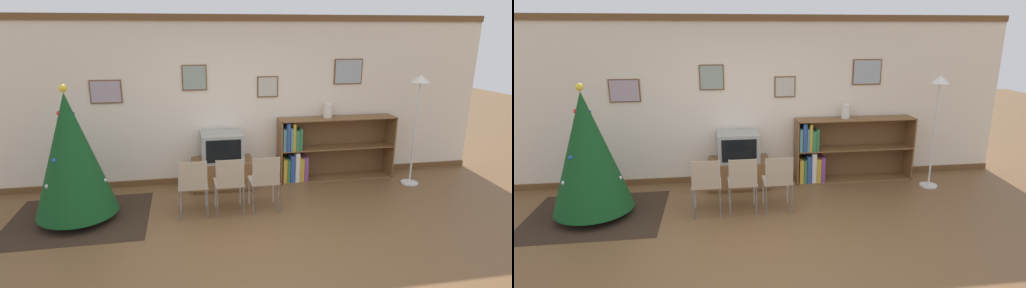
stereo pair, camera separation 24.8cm
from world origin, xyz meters
The scene contains 12 objects.
ground_plane centered at (0.00, 0.00, 0.00)m, with size 24.00×24.00×0.00m, color brown.
wall_back centered at (0.00, 2.50, 1.35)m, with size 8.73×0.11×2.70m.
area_rug centered at (-2.22, 1.35, 0.00)m, with size 1.83×1.50×0.01m.
christmas_tree centered at (-2.22, 1.35, 0.91)m, with size 1.04×1.04×1.81m.
tv_console centered at (-0.20, 2.15, 0.23)m, with size 0.97×0.55×0.46m.
television centered at (-0.20, 2.15, 0.69)m, with size 0.65×0.52×0.45m.
folding_chair_left centered at (-0.69, 1.16, 0.47)m, with size 0.40×0.40×0.82m.
folding_chair_center centered at (-0.20, 1.16, 0.47)m, with size 0.40×0.40×0.82m.
folding_chair_right centered at (0.29, 1.16, 0.47)m, with size 0.40×0.40×0.82m.
bookshelf centered at (1.39, 2.26, 0.49)m, with size 1.99×0.36×1.06m.
vase centered at (1.59, 2.30, 1.19)m, with size 0.15×0.15×0.24m.
standing_lamp centered at (2.88, 1.76, 1.38)m, with size 0.28×0.28×1.80m.
Camera 1 is at (-0.75, -3.91, 2.46)m, focal length 28.00 mm.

